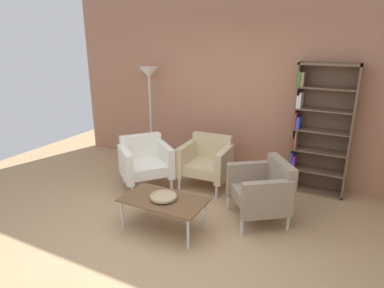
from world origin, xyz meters
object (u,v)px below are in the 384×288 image
at_px(decorative_bowl, 163,196).
at_px(floor_lamp_torchiere, 149,84).
at_px(armchair_by_bookshelf, 145,161).
at_px(armchair_corner_red, 263,189).
at_px(armchair_near_window, 207,161).
at_px(coffee_table_low, 164,201).
at_px(bookshelf_tall, 318,131).

relative_size(decorative_bowl, floor_lamp_torchiere, 0.18).
distance_m(armchair_by_bookshelf, floor_lamp_torchiere, 1.45).
xyz_separation_m(armchair_corner_red, armchair_near_window, (-1.05, 0.59, 0.00)).
bearing_deg(decorative_bowl, coffee_table_low, -90.00).
height_order(armchair_by_bookshelf, floor_lamp_torchiere, floor_lamp_torchiere).
bearing_deg(bookshelf_tall, floor_lamp_torchiere, -177.12).
xyz_separation_m(bookshelf_tall, coffee_table_low, (-1.44, -1.95, -0.57)).
relative_size(bookshelf_tall, armchair_near_window, 2.44).
height_order(armchair_by_bookshelf, armchair_near_window, same).
distance_m(bookshelf_tall, coffee_table_low, 2.49).
bearing_deg(armchair_corner_red, armchair_near_window, -156.22).
distance_m(decorative_bowl, armchair_corner_red, 1.25).
distance_m(coffee_table_low, armchair_corner_red, 1.25).
bearing_deg(decorative_bowl, armchair_near_window, 92.52).
xyz_separation_m(bookshelf_tall, armchair_by_bookshelf, (-2.34, -1.04, -0.52)).
relative_size(armchair_corner_red, floor_lamp_torchiere, 0.54).
height_order(coffee_table_low, armchair_corner_red, armchair_corner_red).
bearing_deg(armchair_corner_red, bookshelf_tall, 122.31).
xyz_separation_m(coffee_table_low, floor_lamp_torchiere, (-1.38, 1.81, 1.08)).
xyz_separation_m(coffee_table_low, decorative_bowl, (0.00, 0.00, 0.07)).
bearing_deg(armchair_near_window, bookshelf_tall, 19.02).
height_order(bookshelf_tall, armchair_by_bookshelf, bookshelf_tall).
relative_size(coffee_table_low, floor_lamp_torchiere, 0.57).
relative_size(bookshelf_tall, floor_lamp_torchiere, 1.09).
distance_m(bookshelf_tall, floor_lamp_torchiere, 2.86).
bearing_deg(armchair_by_bookshelf, bookshelf_tall, -25.94).
bearing_deg(floor_lamp_torchiere, bookshelf_tall, 2.88).
distance_m(decorative_bowl, armchair_by_bookshelf, 1.28).
bearing_deg(armchair_near_window, decorative_bowl, -89.83).
bearing_deg(coffee_table_low, armchair_near_window, 92.52).
bearing_deg(bookshelf_tall, armchair_corner_red, -111.01).
relative_size(bookshelf_tall, armchair_by_bookshelf, 2.00).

